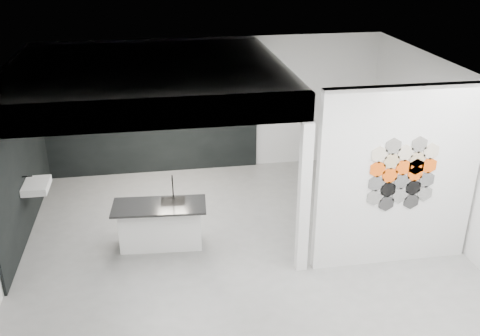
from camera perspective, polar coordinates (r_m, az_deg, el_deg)
name	(u,v)px	position (r m, az deg, el deg)	size (l,w,h in m)	color
floor	(237,238)	(9.04, -0.32, -7.51)	(7.00, 6.00, 0.01)	gray
partition_panel	(397,178)	(8.15, 16.45, -1.07)	(2.45, 0.15, 2.80)	silver
bay_clad_back	(152,119)	(11.16, -9.42, 5.16)	(4.40, 0.04, 2.35)	black
bay_clad_left	(21,164)	(9.58, -22.31, 0.40)	(0.04, 4.00, 2.35)	black
bulkhead	(148,77)	(8.88, -9.84, 9.51)	(4.40, 4.00, 0.40)	silver
corner_column	(304,199)	(7.77, 6.83, -3.33)	(0.16, 0.16, 2.35)	silver
fascia_beam	(149,114)	(7.03, -9.72, 5.67)	(4.40, 0.16, 0.40)	silver
wall_basin	(36,186)	(9.48, -20.89, -1.79)	(0.40, 0.60, 0.12)	silver
display_shelf	(156,115)	(11.02, -8.93, 5.63)	(3.00, 0.15, 0.04)	black
kitchen_island	(161,224)	(8.74, -8.45, -5.92)	(1.51, 0.76, 1.18)	silver
stockpot	(104,113)	(11.03, -14.30, 5.75)	(0.20, 0.20, 0.16)	black
kettle	(199,109)	(11.03, -4.39, 6.35)	(0.16, 0.16, 0.13)	black
glass_bowl	(222,108)	(11.08, -1.93, 6.40)	(0.14, 0.14, 0.10)	gray
glass_vase	(222,107)	(11.07, -1.93, 6.51)	(0.10, 0.10, 0.14)	gray
bottle_dark	(139,111)	(10.99, -10.68, 5.95)	(0.05, 0.05, 0.14)	black
utensil_cup	(128,113)	(11.01, -11.87, 5.80)	(0.09, 0.09, 0.11)	black
hex_tile_cluster	(403,174)	(8.06, 17.00, -0.63)	(1.04, 0.02, 1.16)	silver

